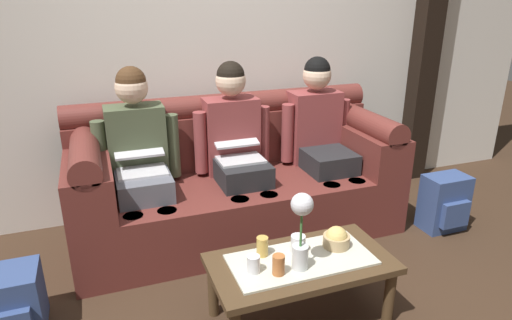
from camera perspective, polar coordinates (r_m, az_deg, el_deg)
name	(u,v)px	position (r m, az deg, el deg)	size (l,w,h in m)	color
back_wall_patterned	(212,22)	(3.51, -5.58, 17.08)	(6.00, 0.12, 2.90)	silver
timber_pillar	(428,18)	(4.29, 21.09, 16.48)	(0.20, 0.20, 2.90)	black
couch	(236,181)	(3.25, -2.52, -2.73)	(2.26, 0.88, 0.96)	maroon
person_left	(139,155)	(3.03, -14.64, 0.64)	(0.56, 0.67, 1.22)	#595B66
person_middle	(236,144)	(3.15, -2.58, 2.07)	(0.56, 0.67, 1.22)	#232326
person_right	(320,134)	(3.40, 8.16, 3.27)	(0.56, 0.67, 1.22)	#232326
coffee_table	(301,268)	(2.39, 5.71, -13.55)	(0.94, 0.49, 0.38)	#47331E
flower_vase	(301,225)	(2.16, 5.79, -8.25)	(0.11, 0.11, 0.40)	silver
snack_bowl	(336,239)	(2.46, 10.19, -9.82)	(0.14, 0.14, 0.12)	tan
cup_near_left	(298,244)	(2.39, 5.37, -10.57)	(0.08, 0.08, 0.09)	silver
cup_near_right	(253,264)	(2.22, -0.33, -13.11)	(0.06, 0.06, 0.09)	silver
cup_far_center	(262,246)	(2.34, 0.81, -10.94)	(0.06, 0.06, 0.10)	gold
cup_far_left	(279,265)	(2.21, 2.90, -13.20)	(0.06, 0.06, 0.10)	#B26633
backpack_right	(445,203)	(3.58, 22.88, -5.08)	(0.32, 0.25, 0.42)	#33477A
backpack_left	(12,303)	(2.70, -28.58, -15.65)	(0.29, 0.31, 0.34)	#33477A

